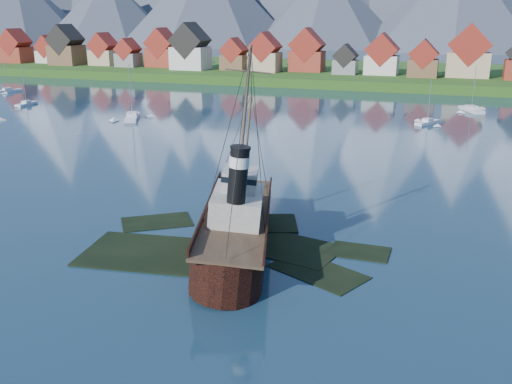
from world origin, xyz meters
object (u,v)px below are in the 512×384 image
(tugboat_wreck, at_px, (238,221))
(sailboat_f, at_px, (8,91))
(sailboat_e, at_px, (471,110))
(sailboat_d, at_px, (427,123))
(sailboat_b, at_px, (26,104))
(sailboat_c, at_px, (132,118))

(tugboat_wreck, relative_size, sailboat_f, 2.58)
(sailboat_e, bearing_deg, sailboat_d, -137.84)
(tugboat_wreck, xyz_separation_m, sailboat_f, (-110.44, 90.22, -2.54))
(tugboat_wreck, bearing_deg, sailboat_b, 124.67)
(sailboat_b, bearing_deg, sailboat_f, 137.24)
(sailboat_d, relative_size, sailboat_e, 0.88)
(tugboat_wreck, height_order, sailboat_c, tugboat_wreck)
(sailboat_f, bearing_deg, sailboat_e, 27.24)
(sailboat_b, bearing_deg, sailboat_d, 1.12)
(sailboat_b, bearing_deg, sailboat_e, 11.36)
(sailboat_c, distance_m, sailboat_f, 66.86)
(sailboat_b, relative_size, sailboat_e, 0.91)
(tugboat_wreck, xyz_separation_m, sailboat_c, (-49.77, 62.11, -2.49))
(sailboat_d, height_order, sailboat_e, sailboat_e)
(sailboat_b, xyz_separation_m, sailboat_d, (101.93, 7.49, -0.01))
(sailboat_e, bearing_deg, sailboat_b, 170.56)
(sailboat_c, height_order, sailboat_d, sailboat_c)
(tugboat_wreck, bearing_deg, sailboat_f, 124.55)
(sailboat_c, xyz_separation_m, sailboat_f, (-60.67, 28.11, -0.05))
(sailboat_c, bearing_deg, sailboat_b, 142.12)
(sailboat_c, height_order, sailboat_e, sailboat_c)
(sailboat_d, bearing_deg, sailboat_b, -146.71)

